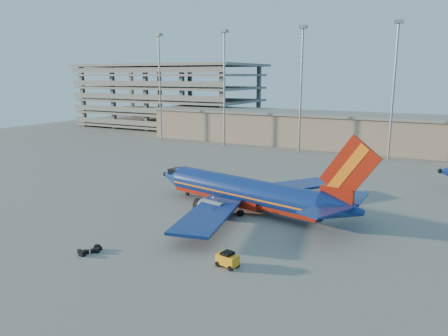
% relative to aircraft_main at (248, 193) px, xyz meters
% --- Properties ---
extents(ground, '(220.00, 220.00, 0.00)m').
position_rel_aircraft_main_xyz_m(ground, '(-4.20, 0.73, -2.46)').
color(ground, slate).
rests_on(ground, ground).
extents(terminal_building, '(122.00, 16.00, 8.50)m').
position_rel_aircraft_main_xyz_m(terminal_building, '(5.80, 58.73, 1.86)').
color(terminal_building, gray).
rests_on(terminal_building, ground).
extents(parking_garage, '(62.00, 32.00, 21.40)m').
position_rel_aircraft_main_xyz_m(parking_garage, '(-66.20, 74.78, 9.27)').
color(parking_garage, slate).
rests_on(parking_garage, ground).
extents(light_mast_row, '(101.60, 1.60, 28.65)m').
position_rel_aircraft_main_xyz_m(light_mast_row, '(0.80, 46.73, 15.09)').
color(light_mast_row, gray).
rests_on(light_mast_row, ground).
extents(aircraft_main, '(33.65, 32.06, 11.51)m').
position_rel_aircraft_main_xyz_m(aircraft_main, '(0.00, 0.00, 0.00)').
color(aircraft_main, navy).
rests_on(aircraft_main, ground).
extents(baggage_tug, '(2.27, 1.62, 1.49)m').
position_rel_aircraft_main_xyz_m(baggage_tug, '(5.86, -16.77, -1.68)').
color(baggage_tug, orange).
rests_on(baggage_tug, ground).
extents(luggage_pile, '(1.81, 2.48, 0.52)m').
position_rel_aircraft_main_xyz_m(luggage_pile, '(-7.99, -20.47, -2.24)').
color(luggage_pile, black).
rests_on(luggage_pile, ground).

